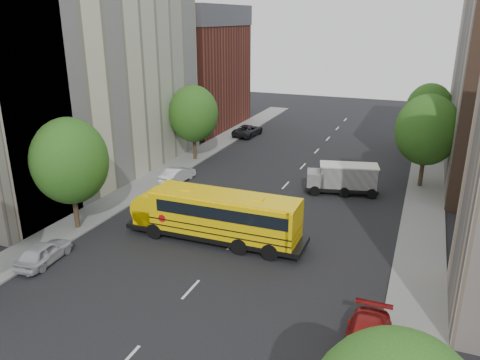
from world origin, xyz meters
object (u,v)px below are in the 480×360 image
Objects in this scene: street_tree_1 at (70,161)px; street_tree_4 at (427,130)px; street_tree_5 at (429,110)px; parked_car_2 at (248,130)px; safari_truck at (343,178)px; parked_car_0 at (44,252)px; street_tree_2 at (194,114)px; parked_car_1 at (177,175)px; parked_car_3 at (366,346)px; parked_car_5 at (412,137)px; school_bus at (214,213)px.

street_tree_1 is 0.98× the size of street_tree_4.
parked_car_2 is at bearing -179.22° from street_tree_5.
safari_truck is at bearing -110.65° from street_tree_5.
street_tree_4 is at bearing -137.59° from parked_car_0.
street_tree_5 is 1.21× the size of safari_truck.
parked_car_1 is (1.69, -6.75, -4.16)m from street_tree_2.
parked_car_3 is at bearing -92.22° from street_tree_5.
parked_car_2 is 1.09× the size of parked_car_5.
safari_truck is (-6.05, -4.06, -3.74)m from street_tree_4.
safari_truck is 21.47m from parked_car_2.
street_tree_1 reaches higher than parked_car_2.
street_tree_2 is 22.00m from street_tree_4.
parked_car_3 is (18.91, -17.37, 0.06)m from parked_car_1.
safari_truck is (15.95, 13.94, -3.62)m from street_tree_1.
school_bus reaches higher than parked_car_3.
parked_car_2 is at bearing 117.84° from parked_car_3.
safari_truck is 1.32× the size of parked_car_5.
parked_car_3 is at bearing -36.77° from school_bus.
street_tree_2 is at bearing 120.54° from school_bus.
parked_car_2 is at bearing 83.19° from street_tree_2.
parked_car_5 is at bearing 63.03° from safari_truck.
parked_car_0 is (1.40, -4.64, -4.28)m from street_tree_1.
parked_car_0 is (-14.55, -18.58, -0.66)m from safari_truck.
parked_car_2 is (1.40, 29.72, -4.24)m from street_tree_1.
street_tree_1 is 21.90m from parked_car_3.
school_bus is at bearing -146.71° from parked_car_0.
parked_car_2 is 1.01× the size of parked_car_3.
street_tree_2 is 1.53× the size of parked_car_3.
street_tree_2 is 1.64× the size of parked_car_5.
parked_car_1 is 0.86× the size of parked_car_5.
parked_car_5 is at bearing 113.68° from street_tree_5.
street_tree_4 reaches higher than parked_car_3.
parked_car_3 is 39.32m from parked_car_5.
street_tree_4 is 1.72× the size of parked_car_5.
parked_car_3 is at bearing -90.34° from safari_truck.
street_tree_2 is at bearing -151.39° from street_tree_5.
parked_car_3 is at bearing -16.55° from street_tree_1.
street_tree_1 reaches higher than school_bus.
street_tree_2 is 25.92m from parked_car_5.
street_tree_4 is at bearing -90.00° from street_tree_5.
street_tree_4 is 1.31× the size of safari_truck.
safari_truck is 1.53× the size of parked_car_1.
parked_car_1 is at bearing -137.29° from street_tree_5.
parked_car_1 is 18.47m from parked_car_2.
street_tree_1 is at bearing 163.11° from parked_car_3.
parked_car_0 is at bearing -115.35° from parked_car_5.
street_tree_5 is at bearing 90.00° from street_tree_4.
parked_car_2 is at bearing 150.36° from street_tree_4.
parked_car_3 is at bearing 122.19° from parked_car_2.
school_bus is 33.14m from parked_car_5.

